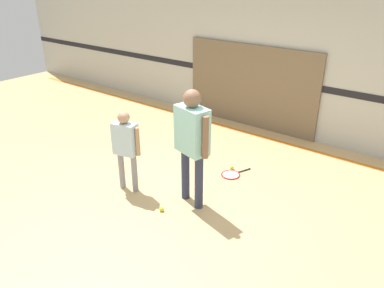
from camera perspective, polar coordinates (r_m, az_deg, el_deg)
The scene contains 9 objects.
ground_plane at distance 5.42m, azimuth -1.21°, elevation -7.95°, with size 16.00×16.00×0.00m, color tan.
wall_back at distance 7.26m, azimuth 14.11°, elevation 13.60°, with size 16.00×0.07×3.20m.
wall_panel at distance 7.67m, azimuth 8.84°, elevation 8.68°, with size 2.86×0.05×1.65m.
floor_stripe at distance 7.34m, azimuth 11.38°, elevation 0.89°, with size 14.40×0.10×0.01m.
person_instructor at distance 4.80m, azimuth 0.00°, elevation 1.20°, with size 0.60×0.36×1.63m.
person_student_left at distance 5.30m, azimuth -10.08°, elevation 0.18°, with size 0.45×0.26×1.22m.
racket_spare_on_floor at distance 5.96m, azimuth 6.08°, elevation -4.62°, with size 0.39×0.56×0.03m.
tennis_ball_near_instructor at distance 5.11m, azimuth -4.66°, elevation -9.85°, with size 0.07×0.07×0.07m, color #CCE038.
tennis_ball_by_spare_racket at distance 6.11m, azimuth 6.11°, elevation -3.60°, with size 0.07×0.07×0.07m, color #CCE038.
Camera 1 is at (2.86, -3.53, 2.95)m, focal length 35.00 mm.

